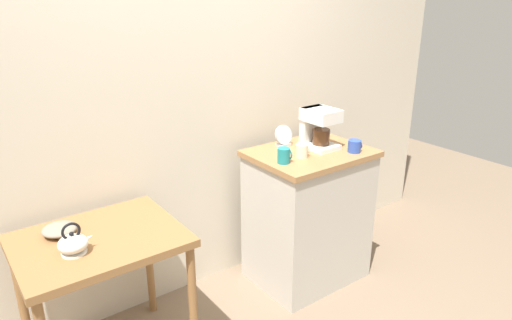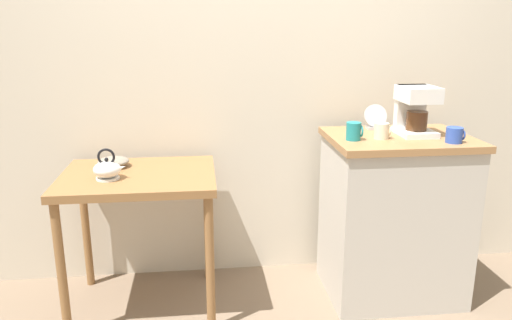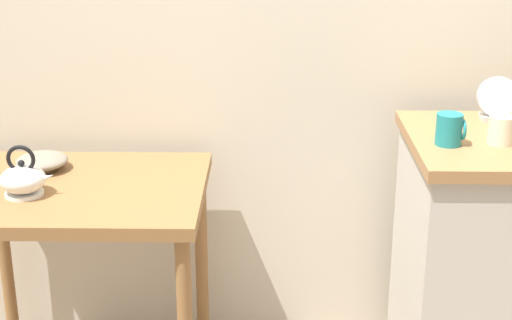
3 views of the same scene
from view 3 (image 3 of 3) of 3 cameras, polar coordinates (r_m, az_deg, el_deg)
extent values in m
cube|color=olive|center=(2.45, -12.91, -2.25)|extent=(0.78, 0.62, 0.04)
cylinder|color=olive|center=(2.94, -17.82, -7.02)|extent=(0.04, 0.04, 0.72)
cylinder|color=olive|center=(2.79, -3.99, -7.47)|extent=(0.04, 0.04, 0.72)
cylinder|color=gray|center=(2.60, -15.30, -0.60)|extent=(0.07, 0.07, 0.01)
ellipsoid|color=gray|center=(2.59, -15.36, -0.05)|extent=(0.16, 0.16, 0.05)
cylinder|color=white|center=(2.41, -16.55, -2.36)|extent=(0.11, 0.11, 0.01)
ellipsoid|color=white|center=(2.39, -16.65, -1.36)|extent=(0.13, 0.13, 0.08)
cone|color=white|center=(2.37, -15.20, -1.29)|extent=(0.07, 0.03, 0.05)
sphere|color=black|center=(2.37, -16.77, -0.23)|extent=(0.02, 0.02, 0.02)
torus|color=black|center=(2.37, -16.80, 0.07)|extent=(0.09, 0.01, 0.09)
cylinder|color=beige|center=(2.34, 17.47, 2.11)|extent=(0.07, 0.07, 0.08)
cylinder|color=teal|center=(2.29, 13.91, 2.19)|extent=(0.07, 0.07, 0.09)
torus|color=teal|center=(2.30, 14.86, 2.17)|extent=(0.01, 0.06, 0.06)
cube|color=#B2B5BA|center=(2.58, 17.07, 3.00)|extent=(0.09, 0.06, 0.02)
cylinder|color=#B2B5BA|center=(2.56, 17.22, 4.43)|extent=(0.13, 0.05, 0.13)
cylinder|color=black|center=(2.56, 17.23, 4.42)|extent=(0.11, 0.04, 0.11)
camera|label=1|loc=(1.18, -85.57, 14.54)|focal=32.48mm
camera|label=2|loc=(0.41, -128.83, -31.58)|focal=35.04mm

